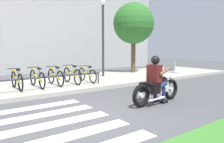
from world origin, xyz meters
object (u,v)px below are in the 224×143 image
bicycle_4 (72,75)px  bike_rack (51,77)px  bicycle_1 (17,80)px  bicycle_3 (55,77)px  bicycle_5 (87,75)px  bicycle_2 (37,78)px  street_lamp (103,32)px  motorcycle (157,88)px  tree_near_rack (134,24)px  rider (156,76)px

bicycle_4 → bike_rack: bicycle_4 is taller
bicycle_1 → bicycle_3: 1.48m
bicycle_5 → bicycle_2: bearing=-180.0°
bicycle_4 → street_lamp: 3.42m
motorcycle → bicycle_5: size_ratio=1.36×
bicycle_4 → tree_near_rack: size_ratio=0.37×
rider → tree_near_rack: 7.37m
bicycle_3 → bicycle_4: bearing=-0.0°
bike_rack → rider: bearing=-60.4°
rider → tree_near_rack: size_ratio=0.33×
bicycle_2 → street_lamp: street_lamp is taller
rider → bicycle_2: rider is taller
bicycle_3 → bicycle_5: 1.48m
rider → bike_rack: rider is taller
bicycle_4 → street_lamp: street_lamp is taller
bicycle_3 → tree_near_rack: size_ratio=0.36×
bicycle_3 → bicycle_4: (0.74, -0.00, 0.01)m
rider → bicycle_5: 4.03m
bicycle_3 → tree_near_rack: tree_near_rack is taller
motorcycle → bicycle_5: 4.01m
bicycle_2 → bicycle_4: bearing=-0.0°
bicycle_1 → bike_rack: 1.24m
bicycle_3 → tree_near_rack: bearing=16.1°
bicycle_2 → bike_rack: size_ratio=0.41×
street_lamp → tree_near_rack: size_ratio=0.94×
street_lamp → tree_near_rack: tree_near_rack is taller
bicycle_2 → street_lamp: 4.59m
bicycle_1 → bicycle_5: bicycle_1 is taller
rider → bicycle_1: bearing=127.4°
bicycle_2 → tree_near_rack: bearing=14.4°
tree_near_rack → bicycle_4: bearing=-161.6°
bicycle_5 → bike_rack: 1.93m
bicycle_1 → bike_rack: size_ratio=0.38×
bicycle_1 → bicycle_5: 2.96m
rider → bike_rack: (-1.96, 3.46, -0.27)m
bicycle_4 → bicycle_3: bearing=180.0°
bicycle_3 → street_lamp: street_lamp is taller
bicycle_2 → street_lamp: bearing=17.7°
motorcycle → bike_rack: bearing=120.6°
bicycle_3 → bicycle_4: 0.74m
motorcycle → bicycle_4: motorcycle is taller
motorcycle → street_lamp: 5.85m
motorcycle → bike_rack: 4.01m
bicycle_4 → bike_rack: bearing=-153.5°
bicycle_3 → bicycle_4: size_ratio=0.96×
bicycle_1 → rider: bearing=-52.6°
bicycle_4 → bike_rack: (-1.11, -0.55, 0.06)m
motorcycle → bicycle_3: 4.34m
bicycle_3 → motorcycle: bearing=-67.4°
bicycle_4 → tree_near_rack: 5.87m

